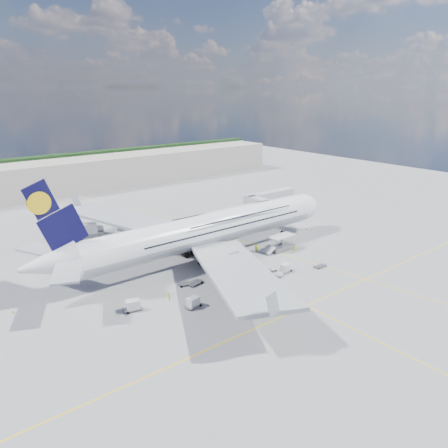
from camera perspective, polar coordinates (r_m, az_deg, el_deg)
ground at (r=94.36m, az=1.47°, el=-6.16°), size 300.00×300.00×0.00m
taxi_line_main at (r=94.36m, az=1.47°, el=-6.15°), size 0.25×220.00×0.01m
taxi_line_cross at (r=81.60m, az=10.68°, el=-10.45°), size 120.00×0.25×0.01m
taxi_line_diag at (r=109.92m, az=3.72°, el=-2.69°), size 14.16×99.06×0.01m
airliner at (r=99.42m, az=-2.09°, el=-0.68°), size 77.26×79.15×23.71m
jet_bridge at (r=125.90m, az=5.79°, el=3.14°), size 18.80×12.10×8.50m
cargo_loader at (r=106.58m, az=7.43°, el=-2.75°), size 8.53×3.20×3.67m
terminal at (r=173.41m, az=-19.22°, el=5.91°), size 180.00×16.00×12.00m
tree_line at (r=229.76m, az=-13.63°, el=8.50°), size 160.00×6.00×8.00m
dolly_row_a at (r=88.11m, az=-5.21°, el=-7.81°), size 2.82×1.97×0.38m
dolly_row_b at (r=88.34m, az=-3.83°, el=-7.64°), size 3.56×2.36×0.48m
dolly_row_c at (r=79.47m, az=-4.07°, el=-10.13°), size 3.31×2.23×1.92m
dolly_back at (r=79.80m, az=-11.84°, el=-10.33°), size 3.48×2.34×2.02m
dolly_nose_far at (r=98.38m, az=12.46°, el=-5.36°), size 2.92×1.64×0.42m
dolly_nose_near at (r=94.34m, az=8.03°, el=-5.67°), size 3.16×1.98×1.88m
baggage_tug at (r=94.13m, az=2.80°, el=-5.74°), size 2.75×1.40×1.68m
catering_truck_inner at (r=119.44m, az=-9.99°, el=-0.26°), size 7.71×5.34×4.25m
catering_truck_outer at (r=117.96m, az=-17.13°, el=-1.01°), size 7.73×4.71×4.30m
service_van at (r=92.81m, az=6.57°, el=-6.28°), size 2.38×4.57×1.23m
crew_nose at (r=110.02m, az=8.02°, el=-2.29°), size 0.82×0.72×1.89m
crew_loader at (r=105.57m, az=9.21°, el=-3.23°), size 1.13×1.09×1.83m
crew_wing at (r=82.32m, az=-7.16°, el=-9.32°), size 0.62×1.10×1.78m
crew_van at (r=105.35m, az=4.24°, el=-3.12°), size 0.63×0.89×1.71m
crew_tug at (r=80.21m, az=4.29°, el=-10.00°), size 1.19×0.79×1.72m
cone_nose at (r=122.99m, az=10.77°, el=-0.63°), size 0.42×0.42×0.54m
cone_wing_left_inner at (r=111.04m, az=-12.53°, el=-2.71°), size 0.50×0.50×0.64m
cone_wing_left_outer at (r=110.29m, az=-12.05°, el=-2.82°), size 0.48×0.48×0.61m
cone_wing_right_inner at (r=87.48m, az=4.39°, el=-7.97°), size 0.49×0.49×0.62m
cone_wing_right_outer at (r=78.40m, az=2.25°, el=-11.15°), size 0.43×0.43×0.54m
cone_tail at (r=86.17m, az=-25.82°, el=-10.26°), size 0.39×0.39×0.49m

